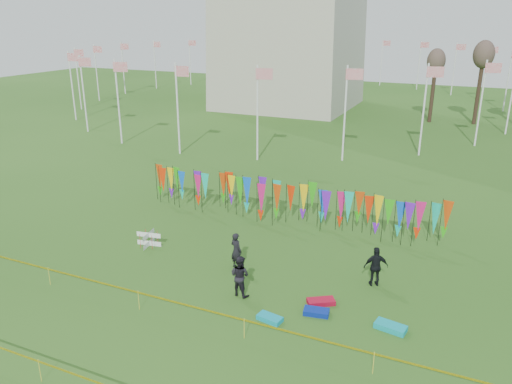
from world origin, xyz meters
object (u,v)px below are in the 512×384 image
at_px(kite_bag_red, 321,302).
at_px(kite_bag_teal, 391,327).
at_px(person_left, 236,251).
at_px(person_right, 376,267).
at_px(person_mid, 240,276).
at_px(kite_bag_blue, 316,312).
at_px(kite_bag_turquoise, 270,318).
at_px(box_kite, 149,239).

bearing_deg(kite_bag_red, kite_bag_teal, -12.36).
relative_size(person_left, person_right, 0.97).
xyz_separation_m(person_right, kite_bag_red, (-1.78, -2.55, -0.85)).
relative_size(person_mid, kite_bag_red, 1.61).
height_order(person_mid, kite_bag_blue, person_mid).
bearing_deg(person_left, kite_bag_teal, -174.43).
height_order(person_left, kite_bag_turquoise, person_left).
xyz_separation_m(person_mid, kite_bag_teal, (6.58, 0.07, -0.83)).
xyz_separation_m(kite_bag_turquoise, kite_bag_blue, (1.59, 1.21, 0.01)).
bearing_deg(person_right, kite_bag_red, 29.36).
xyz_separation_m(box_kite, person_right, (11.96, 0.77, 0.56)).
bearing_deg(person_right, box_kite, -22.06).
distance_m(person_right, kite_bag_red, 3.22).
xyz_separation_m(box_kite, person_left, (5.40, -0.30, 0.53)).
height_order(person_left, person_mid, person_mid).
bearing_deg(person_right, kite_bag_turquoise, 28.50).
relative_size(kite_bag_red, kite_bag_teal, 0.97).
relative_size(person_right, kite_bag_red, 1.62).
xyz_separation_m(box_kite, person_mid, (6.68, -2.51, 0.56)).
height_order(person_mid, kite_bag_teal, person_mid).
distance_m(kite_bag_turquoise, kite_bag_blue, 2.00).
distance_m(kite_bag_turquoise, kite_bag_teal, 4.80).
bearing_deg(kite_bag_blue, kite_bag_turquoise, -142.75).
height_order(kite_bag_blue, kite_bag_red, kite_bag_blue).
height_order(person_mid, kite_bag_red, person_mid).
bearing_deg(kite_bag_teal, kite_bag_red, 167.64).
height_order(person_mid, person_right, person_right).
bearing_deg(person_mid, kite_bag_turquoise, 155.80).
bearing_deg(kite_bag_blue, person_mid, 178.33).
relative_size(box_kite, person_right, 0.41).
xyz_separation_m(person_right, kite_bag_blue, (-1.72, -3.39, -0.84)).
bearing_deg(kite_bag_teal, kite_bag_blue, -176.78).
relative_size(box_kite, person_left, 0.42).
bearing_deg(kite_bag_red, box_kite, 170.12).
xyz_separation_m(person_left, kite_bag_blue, (4.84, -2.31, -0.82)).
bearing_deg(person_left, person_mid, 140.79).
bearing_deg(kite_bag_turquoise, person_mid, 146.38).
height_order(person_mid, kite_bag_turquoise, person_mid).
bearing_deg(person_left, kite_bag_turquoise, 153.53).
height_order(box_kite, kite_bag_red, box_kite).
distance_m(kite_bag_blue, kite_bag_teal, 3.01).
xyz_separation_m(kite_bag_turquoise, kite_bag_teal, (4.60, 1.38, 0.01)).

